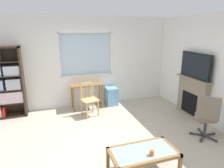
% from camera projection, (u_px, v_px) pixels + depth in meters
% --- Properties ---
extents(ground, '(6.34, 5.88, 0.02)m').
position_uv_depth(ground, '(108.00, 145.00, 4.11)').
color(ground, '#B2A893').
extents(wall_back_with_window, '(5.34, 0.15, 2.68)m').
position_uv_depth(wall_back_with_window, '(84.00, 63.00, 5.98)').
color(wall_back_with_window, white).
rests_on(wall_back_with_window, ground).
extents(wall_right, '(0.12, 5.08, 2.68)m').
position_uv_depth(wall_right, '(221.00, 73.00, 4.57)').
color(wall_right, white).
rests_on(wall_right, ground).
extents(bookshelf, '(0.90, 0.38, 1.90)m').
position_uv_depth(bookshelf, '(5.00, 83.00, 5.20)').
color(bookshelf, '#38281E').
rests_on(bookshelf, ground).
extents(desk_under_window, '(0.96, 0.42, 0.75)m').
position_uv_depth(desk_under_window, '(87.00, 88.00, 5.85)').
color(desk_under_window, brown).
rests_on(desk_under_window, ground).
extents(wooden_chair, '(0.51, 0.49, 0.90)m').
position_uv_depth(wooden_chair, '(89.00, 99.00, 5.40)').
color(wooden_chair, tan).
rests_on(wooden_chair, ground).
extents(plastic_drawer_unit, '(0.35, 0.40, 0.55)m').
position_uv_depth(plastic_drawer_unit, '(111.00, 96.00, 6.22)').
color(plastic_drawer_unit, '#72ADDB').
rests_on(plastic_drawer_unit, ground).
extents(fireplace, '(0.26, 1.11, 1.07)m').
position_uv_depth(fireplace, '(192.00, 97.00, 5.32)').
color(fireplace, gray).
rests_on(fireplace, ground).
extents(tv, '(0.06, 1.05, 0.65)m').
position_uv_depth(tv, '(195.00, 66.00, 5.09)').
color(tv, black).
rests_on(tv, fireplace).
extents(office_chair, '(0.62, 0.62, 1.00)m').
position_uv_depth(office_chair, '(207.00, 115.00, 4.19)').
color(office_chair, '#7A6B5B').
rests_on(office_chair, ground).
extents(coffee_table, '(1.09, 0.59, 0.42)m').
position_uv_depth(coffee_table, '(143.00, 154.00, 3.22)').
color(coffee_table, '#8C9E99').
rests_on(coffee_table, ground).
extents(sippy_cup, '(0.07, 0.07, 0.09)m').
position_uv_depth(sippy_cup, '(152.00, 152.00, 3.08)').
color(sippy_cup, orange).
rests_on(sippy_cup, coffee_table).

